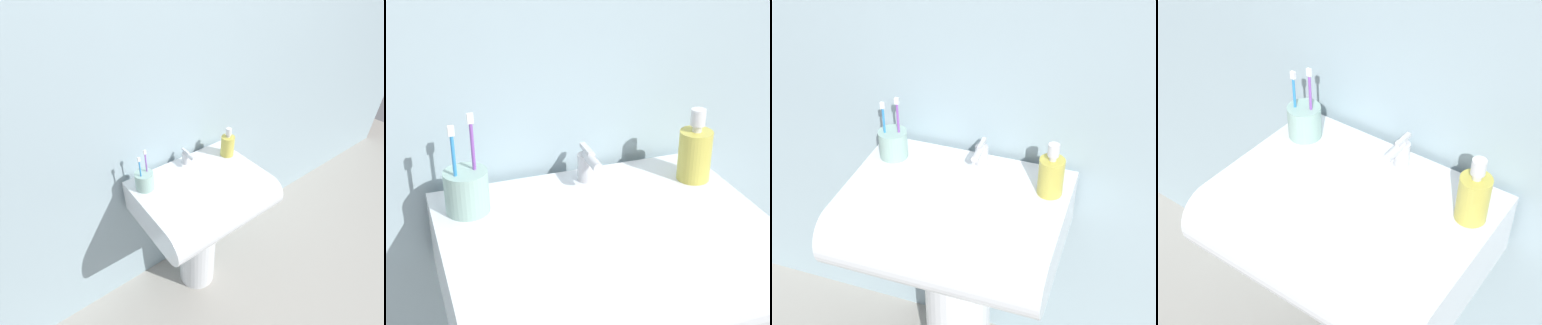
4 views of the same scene
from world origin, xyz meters
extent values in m
cube|color=#9EB7C1|center=(0.00, 0.24, 1.20)|extent=(5.00, 0.05, 2.40)
cylinder|color=white|center=(0.00, 0.00, 0.32)|extent=(0.21, 0.21, 0.63)
cube|color=white|center=(0.00, 0.00, 0.72)|extent=(0.63, 0.39, 0.17)
cylinder|color=white|center=(0.00, -0.20, 0.72)|extent=(0.63, 0.17, 0.17)
cylinder|color=silver|center=(0.03, 0.14, 0.84)|extent=(0.04, 0.04, 0.06)
cylinder|color=silver|center=(0.03, 0.11, 0.87)|extent=(0.02, 0.07, 0.02)
cube|color=silver|center=(0.03, 0.14, 0.88)|extent=(0.01, 0.06, 0.01)
cylinder|color=#99BFB2|center=(-0.24, 0.10, 0.85)|extent=(0.09, 0.09, 0.09)
cylinder|color=#338CD8|center=(-0.26, 0.09, 0.90)|extent=(0.01, 0.01, 0.16)
cube|color=white|center=(-0.26, 0.09, 0.98)|extent=(0.01, 0.01, 0.02)
cylinder|color=purple|center=(-0.22, 0.10, 0.90)|extent=(0.01, 0.01, 0.17)
cube|color=white|center=(-0.22, 0.10, 1.00)|extent=(0.01, 0.01, 0.02)
cylinder|color=gold|center=(0.25, 0.07, 0.86)|extent=(0.07, 0.07, 0.11)
cylinder|color=silver|center=(0.25, 0.07, 0.92)|extent=(0.02, 0.02, 0.01)
cylinder|color=silver|center=(0.25, 0.07, 0.95)|extent=(0.03, 0.03, 0.04)
camera|label=1|loc=(-0.69, -0.88, 1.74)|focal=28.00mm
camera|label=2|loc=(-0.37, -0.93, 1.41)|focal=55.00mm
camera|label=3|loc=(0.45, -1.24, 1.83)|focal=55.00mm
camera|label=4|loc=(0.58, -0.84, 1.72)|focal=55.00mm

